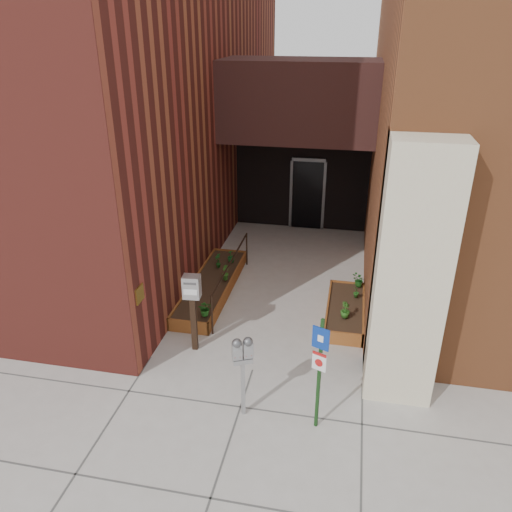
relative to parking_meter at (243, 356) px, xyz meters
The scene contains 15 objects.
ground 1.61m from the parking_meter, 94.08° to the left, with size 80.00×80.00×0.00m, color #9E9991.
architecture 8.90m from the parking_meter, 91.87° to the left, with size 20.00×14.60×10.00m.
planter_left 4.28m from the parking_meter, 113.07° to the left, with size 0.90×3.60×0.30m.
planter_right 3.80m from the parking_meter, 65.46° to the left, with size 0.80×2.20×0.30m.
handrail 3.96m from the parking_meter, 106.66° to the left, with size 0.04×3.34×0.90m.
parking_meter is the anchor object (origin of this frame).
sign_post 1.19m from the parking_meter, ahead, with size 0.26×0.12×2.00m.
payment_dropbox 2.05m from the parking_meter, 130.19° to the left, with size 0.34×0.27×1.61m.
shrub_left_a 2.77m from the parking_meter, 119.71° to the left, with size 0.30×0.30×0.33m, color #1D5C1A.
shrub_left_b 4.23m from the parking_meter, 108.58° to the left, with size 0.19×0.19×0.35m, color #295D1A.
shrub_left_c 5.15m from the parking_meter, 106.21° to the left, with size 0.18×0.18×0.33m, color #17511C.
shrub_left_d 4.89m from the parking_meter, 110.12° to the left, with size 0.20×0.20×0.37m, color #175318.
shrub_right_a 3.28m from the parking_meter, 61.81° to the left, with size 0.19×0.19×0.34m, color #285E1A.
shrub_right_b 4.14m from the parking_meter, 64.95° to the left, with size 0.20×0.20×0.38m, color #215919.
shrub_right_c 4.64m from the parking_meter, 67.29° to the left, with size 0.28×0.28×0.31m, color #1A5A19.
Camera 1 is at (1.53, -7.28, 5.85)m, focal length 35.00 mm.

